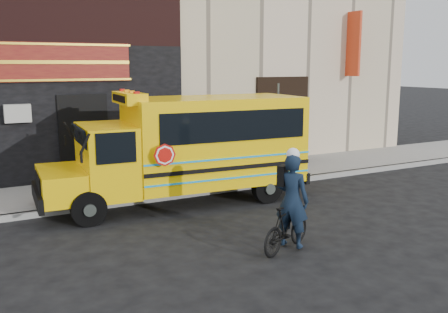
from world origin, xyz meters
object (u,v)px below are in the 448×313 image
sign_pole (278,127)px  cyclist (292,203)px  bicycle (287,228)px  school_bus (191,145)px

sign_pole → cyclist: sign_pole is taller
bicycle → cyclist: 0.49m
sign_pole → bicycle: size_ratio=1.95×
sign_pole → cyclist: bearing=-121.5°
sign_pole → cyclist: size_ratio=1.62×
school_bus → sign_pole: sign_pole is taller
sign_pole → cyclist: (-3.17, -5.18, -0.74)m
school_bus → sign_pole: bearing=17.6°
school_bus → cyclist: bearing=-85.7°
sign_pole → bicycle: bearing=-122.4°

